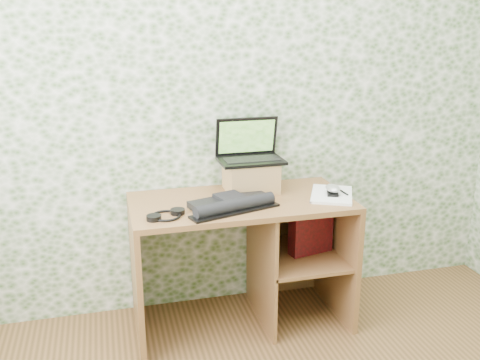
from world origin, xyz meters
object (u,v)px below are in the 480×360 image
object	(u,v)px
keyboard	(232,203)
notepad	(332,195)
laptop	(249,151)
desk	(253,242)
riser	(251,176)

from	to	relation	value
keyboard	notepad	world-z (taller)	keyboard
keyboard	notepad	size ratio (longest dim) A/B	1.59
laptop	notepad	bearing A→B (deg)	-31.13
keyboard	notepad	distance (m)	0.59
desk	riser	world-z (taller)	riser
desk	riser	distance (m)	0.37
desk	keyboard	xyz separation A→B (m)	(-0.15, -0.14, 0.29)
desk	riser	bearing A→B (deg)	80.69
desk	riser	xyz separation A→B (m)	(0.02, 0.12, 0.35)
desk	riser	size ratio (longest dim) A/B	4.22
riser	notepad	xyz separation A→B (m)	(0.41, -0.21, -0.08)
desk	laptop	size ratio (longest dim) A/B	3.32
riser	keyboard	size ratio (longest dim) A/B	0.57
riser	keyboard	xyz separation A→B (m)	(-0.17, -0.25, -0.06)
desk	notepad	xyz separation A→B (m)	(0.43, -0.09, 0.28)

